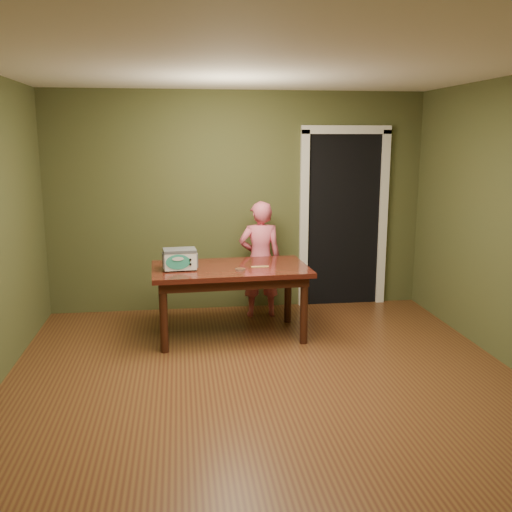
% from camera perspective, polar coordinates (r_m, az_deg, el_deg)
% --- Properties ---
extents(floor, '(5.00, 5.00, 0.00)m').
position_cam_1_polar(floor, '(4.79, 1.48, -13.67)').
color(floor, brown).
rests_on(floor, ground).
extents(room_shell, '(4.52, 5.02, 2.61)m').
position_cam_1_polar(room_shell, '(4.34, 1.59, 7.13)').
color(room_shell, '#404726').
rests_on(room_shell, ground).
extents(doorway, '(1.10, 0.66, 2.25)m').
position_cam_1_polar(doorway, '(7.40, 8.09, 3.86)').
color(doorway, black).
rests_on(doorway, ground).
extents(dining_table, '(1.64, 0.97, 0.75)m').
position_cam_1_polar(dining_table, '(5.91, -2.58, -2.02)').
color(dining_table, '#36100C').
rests_on(dining_table, floor).
extents(toy_oven, '(0.36, 0.26, 0.21)m').
position_cam_1_polar(toy_oven, '(5.78, -7.63, -0.25)').
color(toy_oven, '#4C4F54').
rests_on(toy_oven, dining_table).
extents(baking_pan, '(0.10, 0.10, 0.02)m').
position_cam_1_polar(baking_pan, '(5.72, -1.57, -1.35)').
color(baking_pan, silver).
rests_on(baking_pan, dining_table).
extents(spatula, '(0.18, 0.03, 0.01)m').
position_cam_1_polar(spatula, '(5.87, 0.39, -1.06)').
color(spatula, '#E1BC61').
rests_on(spatula, dining_table).
extents(child, '(0.50, 0.33, 1.35)m').
position_cam_1_polar(child, '(6.60, 0.42, -0.32)').
color(child, '#DF5C74').
rests_on(child, floor).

